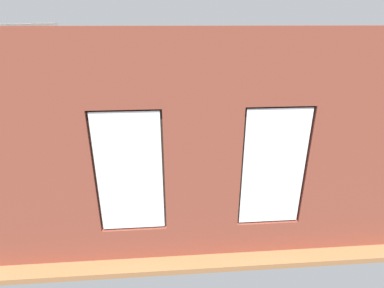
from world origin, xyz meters
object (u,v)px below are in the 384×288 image
Objects in this scene: potted_plant_by_left_couch at (271,148)px; potted_plant_beside_window_right at (78,203)px; tv_flatscreen at (63,142)px; couch_by_window at (159,214)px; potted_plant_corner_near_left at (280,127)px; potted_plant_between_couches at (231,186)px; potted_plant_mid_room_small at (218,155)px; potted_plant_corner_far_left at (354,180)px; table_plant_small at (195,159)px; papasan_chair at (155,137)px; remote_black at (174,165)px; candle_jar at (205,158)px; coffee_table at (191,164)px; remote_gray at (191,162)px; potted_plant_near_tv at (79,175)px; media_console at (68,166)px; couch_left at (307,173)px; cup_ceramic at (183,159)px.

potted_plant_beside_window_right is at bearing 32.92° from potted_plant_by_left_couch.
couch_by_window is at bearing 135.71° from tv_flatscreen.
potted_plant_between_couches is (2.20, 3.59, 0.19)m from potted_plant_corner_near_left.
potted_plant_by_left_couch reaches higher than potted_plant_mid_room_small.
table_plant_small is at bearing -35.40° from potted_plant_corner_far_left.
remote_black is at bearing 105.51° from papasan_chair.
candle_jar is 0.17× the size of potted_plant_by_left_couch.
remote_gray is (-0.00, -0.00, 0.06)m from coffee_table.
potted_plant_near_tv is 1.00× the size of potted_plant_corner_near_left.
couch_by_window is at bearing 135.74° from media_console.
potted_plant_near_tv is 0.80× the size of potted_plant_corner_far_left.
potted_plant_between_couches is at bearing -56.23° from couch_left.
potted_plant_beside_window_right is 1.48m from potted_plant_near_tv.
potted_plant_beside_window_right is (2.17, 1.92, 0.17)m from table_plant_small.
couch_left is 4.07× the size of potted_plant_mid_room_small.
potted_plant_beside_window_right is at bearing 0.04° from potted_plant_corner_far_left.
tv_flatscreen is at bearing -22.07° from potted_plant_corner_far_left.
tv_flatscreen reaches higher than coffee_table.
remote_black is 2.11m from potted_plant_near_tv.
tv_flatscreen is (3.01, -0.32, 0.56)m from coffee_table.
couch_left reaches higher than potted_plant_by_left_couch.
potted_plant_corner_far_left reaches higher than couch_left.
potted_plant_corner_near_left is at bearing 108.27° from remote_gray.
remote_black reaches higher than coffee_table.
potted_plant_corner_far_left is at bearing -96.08° from remote_black.
potted_plant_by_left_couch is (-4.70, -1.39, -0.10)m from potted_plant_near_tv.
couch_left is at bearing -179.93° from potted_plant_near_tv.
potted_plant_corner_near_left is 0.84× the size of potted_plant_between_couches.
remote_black is 2.55m from potted_plant_beside_window_right.
remote_gray is at bearing 173.96° from tv_flatscreen.
candle_jar is 0.09× the size of papasan_chair.
couch_left is at bearing -84.16° from potted_plant_corner_far_left.
couch_left reaches higher than coffee_table.
potted_plant_beside_window_right is at bearing 41.76° from candle_jar.
media_console is (2.60, -0.44, -0.15)m from remote_black.
potted_plant_by_left_couch is at bearing -137.87° from couch_by_window.
table_plant_small is (-0.82, -1.80, 0.21)m from couch_by_window.
media_console is (2.30, -2.24, -0.07)m from couch_by_window.
couch_left is 2.60m from table_plant_small.
couch_by_window reaches higher than remote_black.
media_console is at bearing -4.29° from cup_ceramic.
remote_gray is 3.28m from potted_plant_corner_near_left.
papasan_chair is (1.28, -1.53, -0.02)m from candle_jar.
cup_ceramic is at bearing -39.63° from table_plant_small.
remote_gray is 0.37× the size of potted_plant_mid_room_small.
potted_plant_corner_far_left is (-0.14, 1.41, 0.61)m from couch_left.
cup_ceramic is 2.51m from potted_plant_by_left_couch.
media_console is 0.65m from tv_flatscreen.
potted_plant_between_couches is at bearing -125.56° from remote_black.
potted_plant_corner_near_left is (-3.51, -3.62, 0.32)m from couch_by_window.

